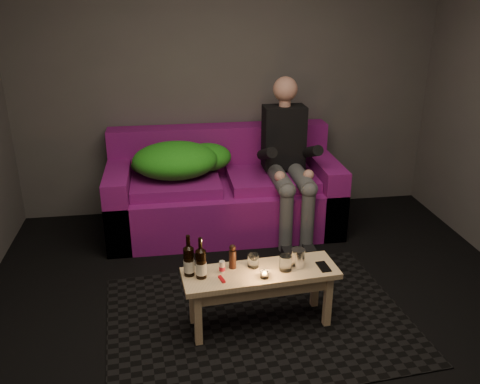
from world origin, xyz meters
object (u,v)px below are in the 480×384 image
Objects in this scene: beer_bottle_b at (201,263)px; steel_cup at (298,258)px; coffee_table at (260,281)px; sofa at (223,193)px; beer_bottle_a at (189,261)px; person at (288,156)px.

beer_bottle_b reaches higher than steel_cup.
coffee_table is at bearing -174.73° from steel_cup.
sofa is 1.62m from beer_bottle_b.
beer_bottle_a reaches higher than coffee_table.
steel_cup is (0.25, 0.02, 0.13)m from coffee_table.
coffee_table is 0.49m from beer_bottle_a.
steel_cup is at bearing 0.27° from beer_bottle_a.
steel_cup is at bearing -100.36° from person.
coffee_table is 3.73× the size of beer_bottle_b.
beer_bottle_a is at bearing -179.73° from steel_cup.
sofa is 7.48× the size of beer_bottle_a.
beer_bottle_a is 1.01× the size of beer_bottle_b.
sofa is 2.02× the size of coffee_table.
beer_bottle_a is 2.27× the size of steel_cup.
person is 1.68m from beer_bottle_a.
beer_bottle_a reaches higher than steel_cup.
beer_bottle_b is (0.07, -0.04, -0.00)m from beer_bottle_a.
coffee_table is at bearing -109.83° from person.
beer_bottle_a is 0.08m from beer_bottle_b.
person reaches higher than beer_bottle_b.
person is 1.67m from beer_bottle_b.
beer_bottle_b is (-0.88, -1.41, -0.20)m from person.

